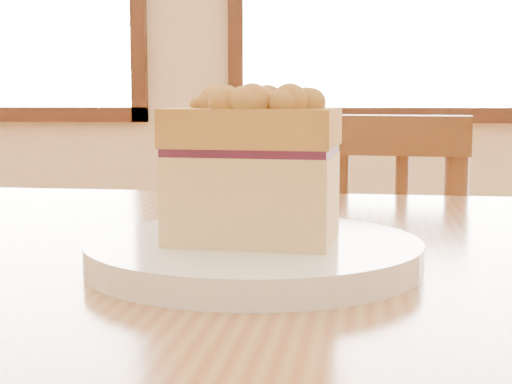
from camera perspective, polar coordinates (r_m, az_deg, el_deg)
cafe_chair_main at (r=1.32m, az=6.80°, el=-12.51°), size 0.44×0.44×0.86m
plate at (r=0.58m, az=-0.18°, el=-4.58°), size 0.25×0.25×0.02m
cake_slice at (r=0.57m, az=-0.23°, el=2.11°), size 0.14×0.10×0.11m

